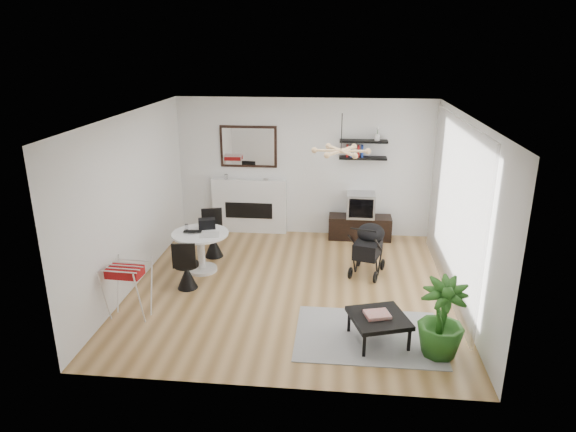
# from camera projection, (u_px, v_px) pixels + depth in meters

# --- Properties ---
(floor) EXTENTS (5.00, 5.00, 0.00)m
(floor) POSITION_uv_depth(u_px,v_px,m) (292.00, 287.00, 8.14)
(floor) COLOR olive
(floor) RESTS_ON ground
(ceiling) EXTENTS (5.00, 5.00, 0.00)m
(ceiling) POSITION_uv_depth(u_px,v_px,m) (293.00, 116.00, 7.27)
(ceiling) COLOR white
(ceiling) RESTS_ON wall_back
(wall_back) EXTENTS (5.00, 0.00, 5.00)m
(wall_back) POSITION_uv_depth(u_px,v_px,m) (304.00, 168.00, 10.06)
(wall_back) COLOR white
(wall_back) RESTS_ON floor
(wall_left) EXTENTS (0.00, 5.00, 5.00)m
(wall_left) POSITION_uv_depth(u_px,v_px,m) (132.00, 201.00, 7.95)
(wall_left) COLOR white
(wall_left) RESTS_ON floor
(wall_right) EXTENTS (0.00, 5.00, 5.00)m
(wall_right) POSITION_uv_depth(u_px,v_px,m) (463.00, 212.00, 7.46)
(wall_right) COLOR white
(wall_right) RESTS_ON floor
(sheer_curtain) EXTENTS (0.04, 3.60, 2.60)m
(sheer_curtain) POSITION_uv_depth(u_px,v_px,m) (453.00, 207.00, 7.66)
(sheer_curtain) COLOR white
(sheer_curtain) RESTS_ON wall_right
(fireplace) EXTENTS (1.50, 0.17, 2.16)m
(fireplace) POSITION_uv_depth(u_px,v_px,m) (249.00, 200.00, 10.31)
(fireplace) COLOR white
(fireplace) RESTS_ON floor
(shelf_lower) EXTENTS (0.90, 0.25, 0.04)m
(shelf_lower) POSITION_uv_depth(u_px,v_px,m) (363.00, 158.00, 9.75)
(shelf_lower) COLOR black
(shelf_lower) RESTS_ON wall_back
(shelf_upper) EXTENTS (0.90, 0.25, 0.04)m
(shelf_upper) POSITION_uv_depth(u_px,v_px,m) (364.00, 141.00, 9.64)
(shelf_upper) COLOR black
(shelf_upper) RESTS_ON wall_back
(pendant_lamp) EXTENTS (0.90, 0.90, 0.10)m
(pendant_lamp) POSITION_uv_depth(u_px,v_px,m) (341.00, 151.00, 7.66)
(pendant_lamp) COLOR tan
(pendant_lamp) RESTS_ON ceiling
(tv_console) EXTENTS (1.22, 0.43, 0.46)m
(tv_console) POSITION_uv_depth(u_px,v_px,m) (360.00, 227.00, 10.10)
(tv_console) COLOR black
(tv_console) RESTS_ON floor
(crt_tv) EXTENTS (0.54, 0.47, 0.47)m
(crt_tv) POSITION_uv_depth(u_px,v_px,m) (361.00, 205.00, 9.95)
(crt_tv) COLOR #A8A9AB
(crt_tv) RESTS_ON tv_console
(dining_table) EXTENTS (0.94, 0.94, 0.69)m
(dining_table) POSITION_uv_depth(u_px,v_px,m) (201.00, 246.00, 8.59)
(dining_table) COLOR white
(dining_table) RESTS_ON floor
(laptop) EXTENTS (0.32, 0.22, 0.02)m
(laptop) POSITION_uv_depth(u_px,v_px,m) (192.00, 233.00, 8.48)
(laptop) COLOR black
(laptop) RESTS_ON dining_table
(black_bag) EXTENTS (0.32, 0.24, 0.17)m
(black_bag) POSITION_uv_depth(u_px,v_px,m) (207.00, 224.00, 8.69)
(black_bag) COLOR black
(black_bag) RESTS_ON dining_table
(newspaper) EXTENTS (0.37, 0.32, 0.01)m
(newspaper) POSITION_uv_depth(u_px,v_px,m) (209.00, 235.00, 8.41)
(newspaper) COLOR silver
(newspaper) RESTS_ON dining_table
(drinking_glass) EXTENTS (0.05, 0.05, 0.09)m
(drinking_glass) POSITION_uv_depth(u_px,v_px,m) (186.00, 227.00, 8.66)
(drinking_glass) COLOR white
(drinking_glass) RESTS_ON dining_table
(chair_far) EXTENTS (0.44, 0.45, 0.85)m
(chair_far) POSITION_uv_depth(u_px,v_px,m) (213.00, 242.00, 9.25)
(chair_far) COLOR black
(chair_far) RESTS_ON floor
(chair_near) EXTENTS (0.40, 0.42, 0.82)m
(chair_near) POSITION_uv_depth(u_px,v_px,m) (187.00, 273.00, 8.03)
(chair_near) COLOR black
(chair_near) RESTS_ON floor
(drying_rack) EXTENTS (0.57, 0.53, 0.81)m
(drying_rack) POSITION_uv_depth(u_px,v_px,m) (128.00, 290.00, 7.12)
(drying_rack) COLOR white
(drying_rack) RESTS_ON floor
(stroller) EXTENTS (0.66, 0.84, 0.93)m
(stroller) POSITION_uv_depth(u_px,v_px,m) (368.00, 250.00, 8.54)
(stroller) COLOR black
(stroller) RESTS_ON floor
(rug) EXTENTS (1.92, 1.38, 0.01)m
(rug) POSITION_uv_depth(u_px,v_px,m) (368.00, 335.00, 6.79)
(rug) COLOR gray
(rug) RESTS_ON floor
(coffee_table) EXTENTS (0.87, 0.87, 0.36)m
(coffee_table) POSITION_uv_depth(u_px,v_px,m) (379.00, 319.00, 6.57)
(coffee_table) COLOR black
(coffee_table) RESTS_ON rug
(magazines) EXTENTS (0.36, 0.32, 0.04)m
(magazines) POSITION_uv_depth(u_px,v_px,m) (377.00, 314.00, 6.55)
(magazines) COLOR #BF3A2F
(magazines) RESTS_ON coffee_table
(potted_plant) EXTENTS (0.66, 0.66, 1.02)m
(potted_plant) POSITION_uv_depth(u_px,v_px,m) (442.00, 318.00, 6.23)
(potted_plant) COLOR #255D1A
(potted_plant) RESTS_ON floor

